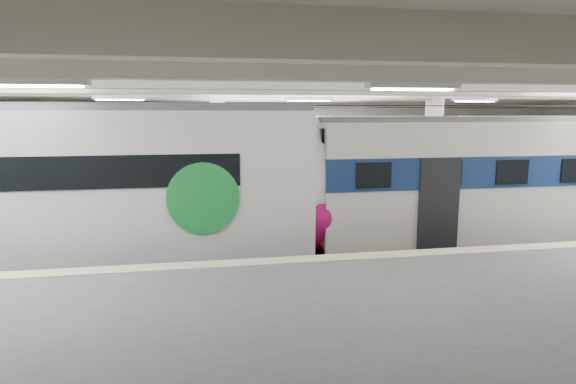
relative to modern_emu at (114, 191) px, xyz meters
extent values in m
cube|color=black|center=(6.00, 0.00, -2.38)|extent=(36.00, 24.00, 0.10)
cube|color=silver|center=(6.00, 0.00, 3.22)|extent=(36.00, 24.00, 0.20)
cube|color=beige|center=(6.00, 10.00, 0.42)|extent=(30.00, 0.10, 5.50)
cube|color=#505053|center=(6.00, -6.50, -1.78)|extent=(30.00, 7.00, 1.10)
cube|color=beige|center=(6.00, -3.25, -1.22)|extent=(30.00, 0.50, 0.02)
cube|color=beige|center=(3.00, 3.00, 0.42)|extent=(0.50, 0.50, 5.50)
cube|color=beige|center=(11.00, 3.00, 0.42)|extent=(0.50, 0.50, 5.50)
cube|color=beige|center=(6.00, 0.00, 2.92)|extent=(30.00, 18.00, 0.50)
cube|color=#59544C|center=(6.00, 0.00, -2.25)|extent=(30.00, 1.52, 0.16)
cube|color=#59544C|center=(6.00, 5.50, -2.25)|extent=(30.00, 1.52, 0.16)
cylinder|color=black|center=(6.00, 0.00, 2.37)|extent=(30.00, 0.03, 0.03)
cylinder|color=black|center=(6.00, 5.50, 2.37)|extent=(30.00, 0.03, 0.03)
cube|color=white|center=(6.00, -2.00, 2.59)|extent=(26.00, 8.40, 0.12)
cube|color=silver|center=(-1.33, 0.00, 0.19)|extent=(13.49, 3.01, 4.05)
ellipsoid|color=silver|center=(5.41, 0.00, 0.19)|extent=(2.39, 2.95, 3.97)
ellipsoid|color=#A60D53|center=(5.53, 0.00, -0.70)|extent=(2.53, 3.01, 2.43)
cylinder|color=#198D38|center=(2.45, -1.53, -0.01)|extent=(1.87, 0.06, 1.87)
cube|color=#4C4C51|center=(-1.33, 0.00, 2.32)|extent=(13.49, 2.47, 0.20)
cube|color=black|center=(-1.33, 0.00, -1.98)|extent=(13.49, 2.11, 0.70)
cube|color=beige|center=(12.27, 0.00, 0.03)|extent=(13.08, 2.87, 3.72)
cube|color=navy|center=(12.27, 0.00, 0.48)|extent=(13.12, 2.93, 0.91)
cube|color=red|center=(5.69, 0.00, -0.49)|extent=(0.08, 2.44, 2.05)
cube|color=black|center=(5.69, 0.00, 1.07)|extent=(0.08, 2.29, 1.34)
cube|color=#4C4C51|center=(12.27, 0.00, 1.97)|extent=(13.08, 2.24, 0.16)
cube|color=black|center=(12.27, 0.00, -1.98)|extent=(13.08, 2.01, 0.70)
cube|color=silver|center=(-0.07, 5.50, -0.09)|extent=(12.88, 3.00, 3.48)
cube|color=#198D38|center=(-0.07, 5.50, 0.36)|extent=(12.93, 3.06, 0.73)
cube|color=#4C4C51|center=(-0.07, 5.50, 1.73)|extent=(12.87, 2.55, 0.16)
cube|color=black|center=(-0.07, 5.50, -2.03)|extent=(12.87, 2.73, 0.60)
camera|label=1|loc=(2.44, -13.84, 2.17)|focal=30.00mm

